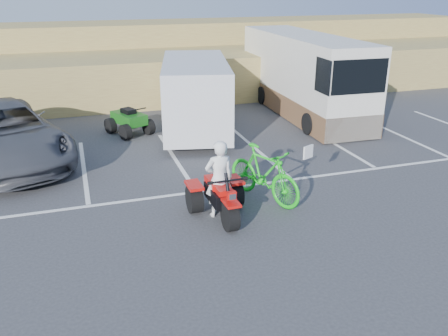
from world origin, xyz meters
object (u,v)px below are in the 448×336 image
object	(u,v)px
rider	(219,179)
grey_pickup	(2,134)
green_dirt_bike	(264,174)
rv_motorhome	(302,80)
quad_atv_blue	(46,159)
quad_atv_green	(130,134)
cargo_trailer	(195,94)
red_trike_atv	(221,218)

from	to	relation	value
rider	grey_pickup	xyz separation A→B (m)	(-5.06, 5.34, -0.04)
rider	green_dirt_bike	bearing A→B (deg)	-160.91
rv_motorhome	quad_atv_blue	size ratio (longest dim) A/B	6.77
rv_motorhome	quad_atv_green	world-z (taller)	rv_motorhome
grey_pickup	cargo_trailer	xyz separation A→B (m)	(6.24, 1.21, 0.50)
green_dirt_bike	rv_motorhome	xyz separation A→B (m)	(4.74, 7.50, 0.65)
red_trike_atv	rv_motorhome	bearing A→B (deg)	52.37
cargo_trailer	rv_motorhome	world-z (taller)	rv_motorhome
red_trike_atv	grey_pickup	xyz separation A→B (m)	(-5.06, 5.49, 0.87)
rider	quad_atv_green	size ratio (longest dim) A/B	1.16
grey_pickup	rv_motorhome	world-z (taller)	rv_motorhome
rider	grey_pickup	size ratio (longest dim) A/B	0.29
grey_pickup	quad_atv_blue	size ratio (longest dim) A/B	4.90
grey_pickup	rv_motorhome	distance (m)	11.41
rv_motorhome	red_trike_atv	bearing A→B (deg)	-124.53
quad_atv_green	grey_pickup	bearing A→B (deg)	179.99
rv_motorhome	grey_pickup	bearing A→B (deg)	-164.61
rider	quad_atv_blue	distance (m)	6.61
rv_motorhome	quad_atv_green	bearing A→B (deg)	-170.63
rv_motorhome	quad_atv_green	distance (m)	7.36
cargo_trailer	quad_atv_blue	xyz separation A→B (m)	(-5.10, -1.31, -1.37)
green_dirt_bike	cargo_trailer	size ratio (longest dim) A/B	0.40
grey_pickup	quad_atv_blue	distance (m)	1.43
rider	quad_atv_blue	size ratio (longest dim) A/B	1.42
rider	grey_pickup	world-z (taller)	rider
cargo_trailer	quad_atv_green	size ratio (longest dim) A/B	3.70
red_trike_atv	quad_atv_green	world-z (taller)	red_trike_atv
quad_atv_blue	quad_atv_green	bearing A→B (deg)	41.63
red_trike_atv	cargo_trailer	size ratio (longest dim) A/B	0.30
cargo_trailer	quad_atv_blue	distance (m)	5.44
grey_pickup	rv_motorhome	xyz separation A→B (m)	(11.10, 2.63, 0.47)
red_trike_atv	quad_atv_blue	xyz separation A→B (m)	(-3.93, 5.39, 0.00)
green_dirt_bike	quad_atv_green	bearing A→B (deg)	86.12
red_trike_atv	green_dirt_bike	distance (m)	1.59
green_dirt_bike	rv_motorhome	world-z (taller)	rv_motorhome
cargo_trailer	quad_atv_blue	world-z (taller)	cargo_trailer
quad_atv_blue	grey_pickup	bearing A→B (deg)	-176.56
green_dirt_bike	cargo_trailer	world-z (taller)	cargo_trailer
red_trike_atv	grey_pickup	bearing A→B (deg)	131.65
quad_atv_green	red_trike_atv	bearing A→B (deg)	-104.53
red_trike_atv	grey_pickup	distance (m)	7.52
rv_motorhome	cargo_trailer	bearing A→B (deg)	-161.63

